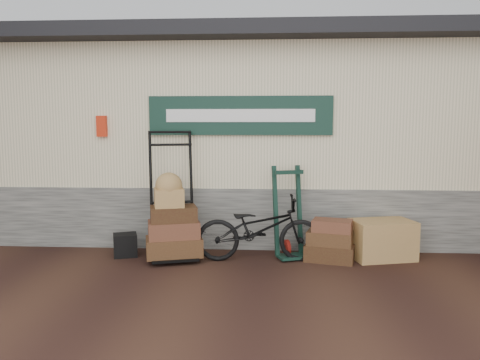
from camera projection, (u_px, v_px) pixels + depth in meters
The scene contains 8 objects.
ground at pixel (259, 271), 5.86m from camera, with size 80.00×80.00×0.00m, color black.
station_building at pixel (262, 136), 8.38m from camera, with size 14.40×4.10×3.20m.
porter_trolley at pixel (172, 194), 6.37m from camera, with size 0.89×0.67×1.78m, color black, non-canonical shape.
green_barrow at pixel (289, 212), 6.40m from camera, with size 0.45×0.38×1.26m, color black, non-canonical shape.
suitcase_stack at pixel (330, 240), 6.27m from camera, with size 0.64×0.40×0.57m, color #391D12, non-canonical shape.
wicker_hamper at pixel (382, 240), 6.37m from camera, with size 0.81×0.53×0.53m, color olive.
black_trunk at pixel (125, 245), 6.50m from camera, with size 0.32×0.27×0.32m, color black.
bicycle at pixel (259, 225), 6.23m from camera, with size 1.68×0.59×0.98m, color black.
Camera 1 is at (0.10, -5.69, 1.81)m, focal length 35.00 mm.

